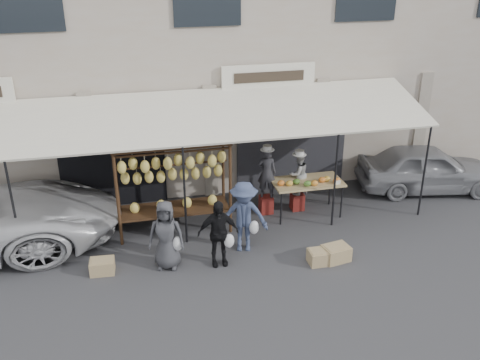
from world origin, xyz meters
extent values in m
plane|color=#2D2D30|center=(0.00, 0.00, 0.00)|extent=(90.00, 90.00, 0.00)
cube|color=#ABA296|center=(0.00, 6.50, 3.50)|extent=(24.00, 6.00, 7.00)
cube|color=#232328|center=(2.20, 3.46, 1.25)|extent=(3.00, 0.10, 2.50)
cube|color=black|center=(-2.50, 3.46, 1.25)|extent=(2.60, 0.10, 2.50)
cube|color=silver|center=(1.50, 3.40, 3.15)|extent=(2.40, 0.10, 0.60)
cube|color=beige|center=(0.00, 2.30, 2.60)|extent=(10.00, 2.34, 0.63)
cylinder|color=black|center=(-4.50, 1.15, 1.15)|extent=(0.05, 0.05, 2.30)
cylinder|color=black|center=(-1.00, 1.15, 1.15)|extent=(0.05, 0.05, 2.30)
cylinder|color=black|center=(2.50, 1.15, 1.15)|extent=(0.05, 0.05, 2.30)
cylinder|color=black|center=(4.80, 1.15, 1.15)|extent=(0.05, 0.05, 2.30)
cylinder|color=black|center=(-2.43, 1.39, 1.10)|extent=(0.07, 0.07, 2.20)
cylinder|color=black|center=(0.07, 1.39, 1.10)|extent=(0.07, 0.07, 2.20)
cylinder|color=black|center=(-2.43, 2.19, 1.10)|extent=(0.07, 0.07, 2.20)
cylinder|color=black|center=(0.07, 2.19, 1.10)|extent=(0.07, 0.07, 2.20)
cube|color=black|center=(-1.18, 1.79, 2.20)|extent=(2.60, 0.90, 0.07)
cylinder|color=black|center=(-1.18, 1.44, 2.08)|extent=(2.50, 0.05, 0.05)
cylinder|color=black|center=(-1.18, 2.14, 2.08)|extent=(2.50, 0.05, 0.05)
cylinder|color=black|center=(-1.18, 1.79, 1.65)|extent=(2.50, 0.05, 0.05)
cube|color=black|center=(-1.18, 1.79, 0.55)|extent=(2.50, 0.80, 0.05)
ellipsoid|color=#EED75F|center=(-2.28, 1.44, 1.84)|extent=(0.20, 0.18, 0.30)
ellipsoid|color=#EED75F|center=(-2.04, 1.59, 1.85)|extent=(0.20, 0.18, 0.30)
ellipsoid|color=#EED75F|center=(-1.79, 1.44, 1.81)|extent=(0.20, 0.18, 0.30)
ellipsoid|color=#EED75F|center=(-1.55, 1.59, 1.81)|extent=(0.20, 0.18, 0.30)
ellipsoid|color=#EED75F|center=(-1.30, 1.44, 1.84)|extent=(0.20, 0.18, 0.30)
ellipsoid|color=#EED75F|center=(-1.06, 1.59, 1.85)|extent=(0.20, 0.18, 0.30)
ellipsoid|color=#EED75F|center=(-0.82, 1.44, 1.81)|extent=(0.20, 0.18, 0.30)
ellipsoid|color=#EED75F|center=(-0.57, 1.59, 1.84)|extent=(0.20, 0.18, 0.30)
ellipsoid|color=#EED75F|center=(-0.33, 1.44, 1.81)|extent=(0.20, 0.18, 0.30)
ellipsoid|color=#EED75F|center=(-0.08, 1.59, 1.83)|extent=(0.20, 0.18, 0.30)
ellipsoid|color=#EED75F|center=(-2.23, 1.79, 1.44)|extent=(0.20, 0.18, 0.30)
ellipsoid|color=#EED75F|center=(-1.97, 1.79, 1.40)|extent=(0.20, 0.18, 0.30)
ellipsoid|color=#EED75F|center=(-1.71, 1.79, 1.41)|extent=(0.20, 0.18, 0.30)
ellipsoid|color=#EED75F|center=(-1.44, 1.79, 1.39)|extent=(0.20, 0.18, 0.30)
ellipsoid|color=#EED75F|center=(-1.18, 1.79, 1.43)|extent=(0.20, 0.18, 0.30)
ellipsoid|color=#EED75F|center=(-0.92, 1.79, 1.40)|extent=(0.20, 0.18, 0.30)
ellipsoid|color=#EED75F|center=(-0.66, 1.79, 1.39)|extent=(0.20, 0.18, 0.30)
ellipsoid|color=#EED75F|center=(-0.39, 1.79, 1.40)|extent=(0.20, 0.18, 0.30)
ellipsoid|color=#EED75F|center=(-0.13, 1.79, 1.42)|extent=(0.20, 0.18, 0.30)
cube|color=tan|center=(2.08, 1.83, 0.88)|extent=(1.70, 0.90, 0.05)
cylinder|color=black|center=(1.31, 1.46, 0.42)|extent=(0.04, 0.04, 0.85)
cylinder|color=black|center=(2.85, 1.46, 0.42)|extent=(0.04, 0.04, 0.85)
cylinder|color=black|center=(1.31, 2.20, 0.42)|extent=(0.04, 0.04, 0.85)
cylinder|color=black|center=(2.85, 2.20, 0.42)|extent=(0.04, 0.04, 0.85)
ellipsoid|color=orange|center=(1.37, 1.72, 0.97)|extent=(0.18, 0.14, 0.14)
ellipsoid|color=gold|center=(1.57, 1.66, 0.97)|extent=(0.18, 0.14, 0.14)
ellipsoid|color=#477226|center=(1.76, 1.72, 0.97)|extent=(0.18, 0.14, 0.14)
ellipsoid|color=#598C33|center=(1.98, 1.55, 0.97)|extent=(0.18, 0.14, 0.14)
ellipsoid|color=orange|center=(2.15, 1.54, 0.97)|extent=(0.18, 0.14, 0.14)
ellipsoid|color=orange|center=(2.40, 1.68, 0.97)|extent=(0.18, 0.14, 0.14)
ellipsoid|color=gold|center=(2.53, 1.71, 0.97)|extent=(0.18, 0.14, 0.14)
ellipsoid|color=orange|center=(2.73, 1.57, 0.97)|extent=(0.18, 0.14, 0.14)
imported|color=#2E2E32|center=(1.14, 2.14, 1.08)|extent=(0.53, 0.43, 1.28)
imported|color=#A5A5A5|center=(1.96, 2.13, 0.98)|extent=(0.64, 0.57, 1.09)
imported|color=#37383B|center=(-1.52, 0.26, 0.75)|extent=(0.82, 0.63, 1.50)
imported|color=black|center=(-0.47, 0.12, 0.73)|extent=(0.86, 0.36, 1.47)
imported|color=#384362|center=(0.18, 0.56, 0.81)|extent=(1.16, 0.83, 1.62)
cube|color=maroon|center=(1.14, 2.14, 0.22)|extent=(0.35, 0.35, 0.44)
cube|color=maroon|center=(1.96, 2.13, 0.22)|extent=(0.31, 0.31, 0.43)
cube|color=tan|center=(1.63, -0.35, 0.15)|extent=(0.50, 0.38, 0.30)
cube|color=tan|center=(1.99, -0.32, 0.16)|extent=(0.61, 0.51, 0.33)
cube|color=tan|center=(-2.86, 0.33, 0.15)|extent=(0.51, 0.40, 0.29)
imported|color=gray|center=(5.75, 2.45, 0.63)|extent=(3.93, 2.15, 1.27)
camera|label=1|loc=(-2.22, -9.33, 6.24)|focal=40.00mm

